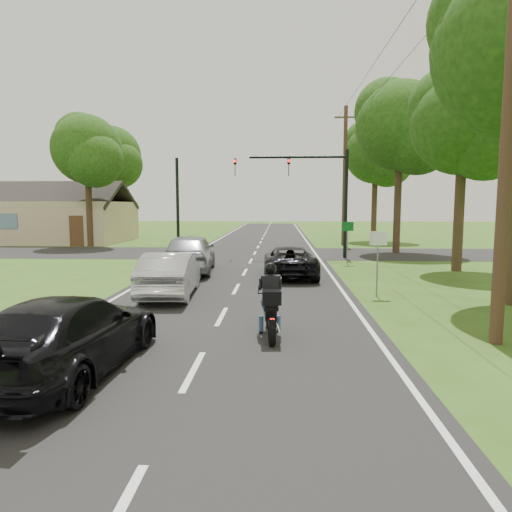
# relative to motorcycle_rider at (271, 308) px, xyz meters

# --- Properties ---
(ground) EXTENTS (140.00, 140.00, 0.00)m
(ground) POSITION_rel_motorcycle_rider_xyz_m (-1.34, 1.82, -0.68)
(ground) COLOR #365016
(ground) RESTS_ON ground
(road) EXTENTS (8.00, 100.00, 0.01)m
(road) POSITION_rel_motorcycle_rider_xyz_m (-1.34, 11.82, -0.67)
(road) COLOR black
(road) RESTS_ON ground
(cross_road) EXTENTS (60.00, 7.00, 0.01)m
(cross_road) POSITION_rel_motorcycle_rider_xyz_m (-1.34, 17.82, -0.67)
(cross_road) COLOR black
(cross_road) RESTS_ON ground
(motorcycle_rider) EXTENTS (0.57, 1.99, 1.71)m
(motorcycle_rider) POSITION_rel_motorcycle_rider_xyz_m (0.00, 0.00, 0.00)
(motorcycle_rider) COLOR black
(motorcycle_rider) RESTS_ON ground
(dark_suv) EXTENTS (2.25, 4.63, 1.27)m
(dark_suv) POSITION_rel_motorcycle_rider_xyz_m (0.61, 8.78, -0.03)
(dark_suv) COLOR black
(dark_suv) RESTS_ON road
(silver_sedan) EXTENTS (1.83, 4.44, 1.43)m
(silver_sedan) POSITION_rel_motorcycle_rider_xyz_m (-3.36, 4.50, 0.05)
(silver_sedan) COLOR silver
(silver_sedan) RESTS_ON road
(silver_suv) EXTENTS (2.48, 5.21, 1.72)m
(silver_suv) POSITION_rel_motorcycle_rider_xyz_m (-3.74, 9.70, 0.20)
(silver_suv) COLOR #95989C
(silver_suv) RESTS_ON road
(dark_car_behind) EXTENTS (2.19, 4.87, 1.39)m
(dark_car_behind) POSITION_rel_motorcycle_rider_xyz_m (-3.51, -2.38, 0.03)
(dark_car_behind) COLOR black
(dark_car_behind) RESTS_ON road
(traffic_signal) EXTENTS (6.38, 0.44, 6.00)m
(traffic_signal) POSITION_rel_motorcycle_rider_xyz_m (2.00, 15.81, 3.46)
(traffic_signal) COLOR black
(traffic_signal) RESTS_ON ground
(signal_pole_far) EXTENTS (0.20, 0.20, 6.00)m
(signal_pole_far) POSITION_rel_motorcycle_rider_xyz_m (-6.54, 19.82, 2.32)
(signal_pole_far) COLOR black
(signal_pole_far) RESTS_ON ground
(utility_pole_near) EXTENTS (1.60, 0.28, 10.00)m
(utility_pole_near) POSITION_rel_motorcycle_rider_xyz_m (4.86, -0.18, 4.41)
(utility_pole_near) COLOR #4E3323
(utility_pole_near) RESTS_ON ground
(utility_pole_far) EXTENTS (1.60, 0.28, 10.00)m
(utility_pole_far) POSITION_rel_motorcycle_rider_xyz_m (4.86, 23.82, 4.41)
(utility_pole_far) COLOR #4E3323
(utility_pole_far) RESTS_ON ground
(sign_white) EXTENTS (0.55, 0.07, 2.12)m
(sign_white) POSITION_rel_motorcycle_rider_xyz_m (3.36, 4.80, 0.92)
(sign_white) COLOR slate
(sign_white) RESTS_ON ground
(sign_green) EXTENTS (0.55, 0.07, 2.12)m
(sign_green) POSITION_rel_motorcycle_rider_xyz_m (3.56, 12.80, 0.92)
(sign_green) COLOR slate
(sign_green) RESTS_ON ground
(tree_row_c) EXTENTS (4.80, 4.65, 8.76)m
(tree_row_c) POSITION_rel_motorcycle_rider_xyz_m (8.41, 10.61, 5.56)
(tree_row_c) COLOR #332316
(tree_row_c) RESTS_ON ground
(tree_row_d) EXTENTS (5.76, 5.58, 10.45)m
(tree_row_d) POSITION_rel_motorcycle_rider_xyz_m (7.76, 18.57, 6.76)
(tree_row_d) COLOR #332316
(tree_row_d) RESTS_ON ground
(tree_row_e) EXTENTS (5.28, 5.12, 9.61)m
(tree_row_e) POSITION_rel_motorcycle_rider_xyz_m (8.14, 27.59, 6.16)
(tree_row_e) COLOR #332316
(tree_row_e) RESTS_ON ground
(tree_left_near) EXTENTS (5.12, 4.96, 9.22)m
(tree_left_near) POSITION_rel_motorcycle_rider_xyz_m (-13.07, 21.60, 5.86)
(tree_left_near) COLOR #332316
(tree_left_near) RESTS_ON ground
(tree_left_far) EXTENTS (5.76, 5.58, 10.14)m
(tree_left_far) POSITION_rel_motorcycle_rider_xyz_m (-15.04, 31.57, 6.46)
(tree_left_far) COLOR #332316
(tree_left_far) RESTS_ON ground
(house) EXTENTS (10.20, 8.00, 4.84)m
(house) POSITION_rel_motorcycle_rider_xyz_m (-17.34, 25.82, 1.09)
(house) COLOR tan
(house) RESTS_ON ground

